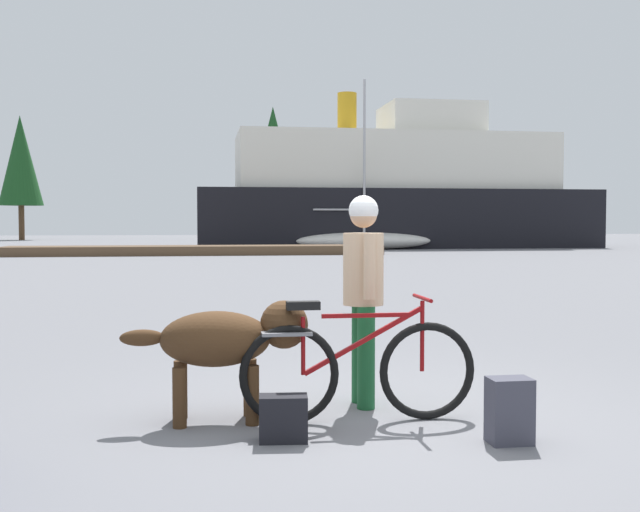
{
  "coord_description": "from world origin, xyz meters",
  "views": [
    {
      "loc": [
        -1.22,
        -5.47,
        1.46
      ],
      "look_at": [
        -0.1,
        1.8,
        1.13
      ],
      "focal_mm": 42.83,
      "sensor_mm": 36.0,
      "label": 1
    }
  ],
  "objects_px": {
    "dog": "(228,340)",
    "ferry_boat": "(394,193)",
    "backpack": "(509,411)",
    "handbag_pannier": "(283,418)",
    "sailboat_moored": "(364,240)",
    "person_cyclist": "(363,280)",
    "bicycle": "(357,369)"
  },
  "relations": [
    {
      "from": "person_cyclist",
      "to": "dog",
      "type": "bearing_deg",
      "value": -163.34
    },
    {
      "from": "person_cyclist",
      "to": "backpack",
      "type": "height_order",
      "value": "person_cyclist"
    },
    {
      "from": "backpack",
      "to": "ferry_boat",
      "type": "bearing_deg",
      "value": 76.83
    },
    {
      "from": "bicycle",
      "to": "handbag_pannier",
      "type": "distance_m",
      "value": 0.75
    },
    {
      "from": "bicycle",
      "to": "dog",
      "type": "relative_size",
      "value": 1.28
    },
    {
      "from": "sailboat_moored",
      "to": "bicycle",
      "type": "bearing_deg",
      "value": -102.13
    },
    {
      "from": "dog",
      "to": "handbag_pannier",
      "type": "relative_size",
      "value": 4.26
    },
    {
      "from": "dog",
      "to": "ferry_boat",
      "type": "xyz_separation_m",
      "value": [
        10.86,
        37.82,
        2.53
      ]
    },
    {
      "from": "bicycle",
      "to": "dog",
      "type": "height_order",
      "value": "bicycle"
    },
    {
      "from": "dog",
      "to": "ferry_boat",
      "type": "bearing_deg",
      "value": 73.98
    },
    {
      "from": "dog",
      "to": "ferry_boat",
      "type": "distance_m",
      "value": 39.43
    },
    {
      "from": "person_cyclist",
      "to": "backpack",
      "type": "bearing_deg",
      "value": -57.66
    },
    {
      "from": "sailboat_moored",
      "to": "person_cyclist",
      "type": "bearing_deg",
      "value": -102.06
    },
    {
      "from": "handbag_pannier",
      "to": "sailboat_moored",
      "type": "relative_size",
      "value": 0.04
    },
    {
      "from": "handbag_pannier",
      "to": "sailboat_moored",
      "type": "height_order",
      "value": "sailboat_moored"
    },
    {
      "from": "person_cyclist",
      "to": "ferry_boat",
      "type": "height_order",
      "value": "ferry_boat"
    },
    {
      "from": "handbag_pannier",
      "to": "ferry_boat",
      "type": "bearing_deg",
      "value": 74.69
    },
    {
      "from": "handbag_pannier",
      "to": "ferry_boat",
      "type": "distance_m",
      "value": 39.92
    },
    {
      "from": "dog",
      "to": "backpack",
      "type": "height_order",
      "value": "dog"
    },
    {
      "from": "bicycle",
      "to": "person_cyclist",
      "type": "relative_size",
      "value": 1.05
    },
    {
      "from": "handbag_pannier",
      "to": "bicycle",
      "type": "bearing_deg",
      "value": 34.57
    },
    {
      "from": "dog",
      "to": "bicycle",
      "type": "bearing_deg",
      "value": -10.56
    },
    {
      "from": "ferry_boat",
      "to": "handbag_pannier",
      "type": "bearing_deg",
      "value": -105.31
    },
    {
      "from": "person_cyclist",
      "to": "backpack",
      "type": "xyz_separation_m",
      "value": [
        0.74,
        -1.17,
        -0.78
      ]
    },
    {
      "from": "dog",
      "to": "backpack",
      "type": "relative_size",
      "value": 3.14
    },
    {
      "from": "dog",
      "to": "person_cyclist",
      "type": "bearing_deg",
      "value": 16.66
    },
    {
      "from": "bicycle",
      "to": "backpack",
      "type": "distance_m",
      "value": 1.12
    },
    {
      "from": "person_cyclist",
      "to": "dog",
      "type": "distance_m",
      "value": 1.19
    },
    {
      "from": "person_cyclist",
      "to": "sailboat_moored",
      "type": "bearing_deg",
      "value": 77.94
    },
    {
      "from": "handbag_pannier",
      "to": "sailboat_moored",
      "type": "bearing_deg",
      "value": 77.08
    },
    {
      "from": "backpack",
      "to": "ferry_boat",
      "type": "relative_size",
      "value": 0.02
    },
    {
      "from": "ferry_boat",
      "to": "dog",
      "type": "bearing_deg",
      "value": -106.02
    }
  ]
}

